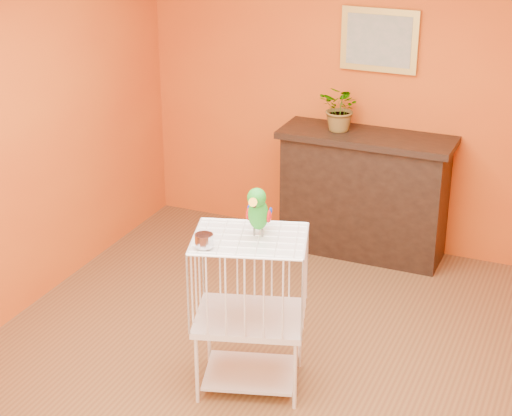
% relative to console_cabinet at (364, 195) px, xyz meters
% --- Properties ---
extents(ground, '(4.50, 4.50, 0.00)m').
position_rel_console_cabinet_xyz_m(ground, '(0.00, -2.01, -0.52)').
color(ground, brown).
rests_on(ground, ground).
extents(room_shell, '(4.50, 4.50, 4.50)m').
position_rel_console_cabinet_xyz_m(room_shell, '(0.00, -2.01, 1.06)').
color(room_shell, '#C35212').
rests_on(room_shell, ground).
extents(console_cabinet, '(1.40, 0.50, 1.04)m').
position_rel_console_cabinet_xyz_m(console_cabinet, '(0.00, 0.00, 0.00)').
color(console_cabinet, black).
rests_on(console_cabinet, ground).
extents(potted_plant, '(0.43, 0.45, 0.29)m').
position_rel_console_cabinet_xyz_m(potted_plant, '(-0.22, 0.03, 0.67)').
color(potted_plant, '#26722D').
rests_on(potted_plant, console_cabinet).
extents(framed_picture, '(0.62, 0.04, 0.50)m').
position_rel_console_cabinet_xyz_m(framed_picture, '(0.00, 0.21, 1.23)').
color(framed_picture, gold).
rests_on(framed_picture, room_shell).
extents(birdcage, '(0.78, 0.68, 1.02)m').
position_rel_console_cabinet_xyz_m(birdcage, '(-0.09, -2.12, 0.01)').
color(birdcage, silver).
rests_on(birdcage, ground).
extents(feed_cup, '(0.11, 0.11, 0.08)m').
position_rel_console_cabinet_xyz_m(feed_cup, '(-0.28, -2.34, 0.55)').
color(feed_cup, silver).
rests_on(feed_cup, birdcage).
extents(parrot, '(0.16, 0.28, 0.32)m').
position_rel_console_cabinet_xyz_m(parrot, '(-0.06, -2.07, 0.66)').
color(parrot, '#59544C').
rests_on(parrot, birdcage).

